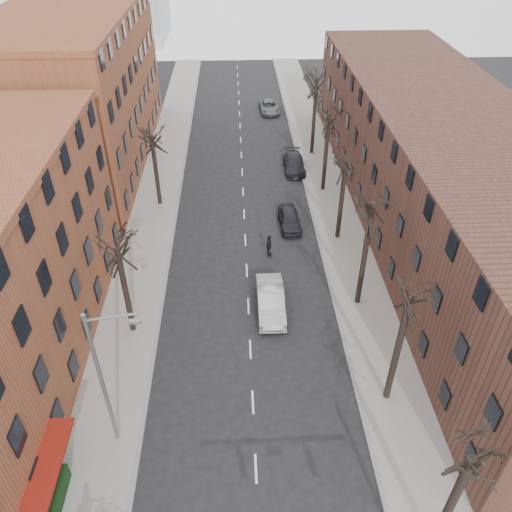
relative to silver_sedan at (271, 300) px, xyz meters
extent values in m
cube|color=gray|center=(-9.51, 15.42, -0.77)|extent=(4.00, 90.00, 0.15)
cube|color=gray|center=(6.49, 15.42, -0.77)|extent=(4.00, 90.00, 0.15)
cube|color=brown|center=(-17.51, 24.42, 6.16)|extent=(12.00, 28.00, 14.00)
cube|color=#4C2E23|center=(14.49, 10.42, 4.16)|extent=(12.00, 50.00, 10.00)
cylinder|color=slate|center=(-8.71, -9.58, 3.66)|extent=(0.20, 0.20, 9.00)
cylinder|color=slate|center=(-7.61, -9.58, 7.96)|extent=(2.39, 0.12, 0.46)
cube|color=slate|center=(-6.61, -9.58, 7.66)|extent=(0.50, 0.22, 0.14)
imported|color=#A3A6AA|center=(0.00, 0.00, 0.00)|extent=(1.80, 5.13, 1.69)
imported|color=black|center=(2.29, 10.30, -0.12)|extent=(1.89, 4.32, 1.45)
imported|color=black|center=(3.79, 20.69, -0.12)|extent=(2.02, 4.96, 1.44)
imported|color=#55585C|center=(2.29, 36.88, -0.17)|extent=(2.50, 4.99, 1.36)
imported|color=black|center=(0.29, 6.24, 0.10)|extent=(0.51, 1.13, 1.88)
camera|label=1|loc=(-2.09, -25.15, 22.69)|focal=35.00mm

